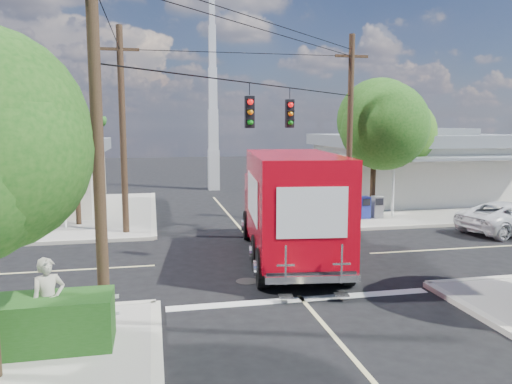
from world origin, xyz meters
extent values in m
plane|color=black|center=(0.00, 0.00, 0.00)|extent=(120.00, 120.00, 0.00)
cube|color=#A6A096|center=(11.00, 11.00, 0.07)|extent=(14.00, 14.00, 0.14)
cube|color=beige|center=(4.00, 11.00, 0.07)|extent=(0.25, 14.00, 0.14)
cube|color=beige|center=(11.00, 4.00, 0.07)|extent=(14.00, 0.25, 0.14)
cube|color=#A6A096|center=(-11.00, 11.00, 0.07)|extent=(14.00, 14.00, 0.14)
cube|color=beige|center=(-4.00, 11.00, 0.07)|extent=(0.25, 14.00, 0.14)
cube|color=beige|center=(0.00, 10.00, 0.01)|extent=(0.12, 12.00, 0.01)
cube|color=beige|center=(10.00, 0.00, 0.01)|extent=(12.00, 0.12, 0.01)
cube|color=silver|center=(0.00, -4.30, 0.01)|extent=(7.50, 0.40, 0.01)
cube|color=silver|center=(12.50, 12.00, 1.84)|extent=(11.00, 8.00, 3.40)
cube|color=slate|center=(12.50, 12.00, 3.89)|extent=(11.80, 8.80, 0.70)
cube|color=slate|center=(12.50, 12.00, 4.39)|extent=(6.05, 4.40, 0.50)
cube|color=slate|center=(12.50, 7.10, 3.04)|extent=(9.90, 1.80, 0.15)
cylinder|color=silver|center=(8.10, 6.30, 1.59)|extent=(0.12, 0.12, 2.90)
cube|color=beige|center=(-12.00, 12.50, 1.74)|extent=(10.00, 8.00, 3.20)
cube|color=slate|center=(-12.00, 12.50, 3.69)|extent=(10.80, 8.80, 0.70)
cube|color=slate|center=(-12.00, 12.50, 4.19)|extent=(5.50, 4.40, 0.50)
cylinder|color=silver|center=(-8.00, 6.80, 1.49)|extent=(0.12, 0.12, 2.70)
cube|color=silver|center=(0.50, 20.00, 1.50)|extent=(0.80, 0.80, 3.00)
cube|color=silver|center=(0.50, 20.00, 4.50)|extent=(0.70, 0.70, 3.00)
cube|color=silver|center=(0.50, 20.00, 7.50)|extent=(0.60, 0.60, 3.00)
cube|color=silver|center=(0.50, 20.00, 10.50)|extent=(0.50, 0.50, 3.00)
cube|color=silver|center=(0.50, 20.00, 13.50)|extent=(0.40, 0.40, 3.00)
cylinder|color=#422D1C|center=(7.20, 6.80, 2.19)|extent=(0.28, 0.28, 4.10)
sphere|color=#184D12|center=(7.20, 6.80, 4.75)|extent=(4.10, 4.10, 4.10)
sphere|color=#184D12|center=(6.80, 7.00, 5.00)|extent=(3.33, 3.33, 3.33)
sphere|color=#184D12|center=(7.55, 6.50, 4.62)|extent=(3.58, 3.58, 3.58)
cylinder|color=#422D1C|center=(9.80, 9.00, 1.93)|extent=(0.28, 0.28, 3.58)
sphere|color=#2F6914|center=(9.80, 9.00, 4.17)|extent=(3.58, 3.58, 3.58)
sphere|color=#2F6914|center=(9.40, 9.20, 4.40)|extent=(2.91, 2.91, 2.91)
sphere|color=#2F6914|center=(10.15, 8.70, 4.06)|extent=(3.14, 3.14, 3.14)
cylinder|color=#422D1C|center=(-7.50, 7.50, 2.64)|extent=(0.24, 0.24, 5.00)
cone|color=#25641E|center=(-6.60, 7.50, 5.24)|extent=(0.50, 2.06, 0.98)
cone|color=#25641E|center=(-6.94, 8.20, 5.24)|extent=(1.92, 1.68, 0.98)
cone|color=#25641E|center=(-7.70, 8.38, 5.24)|extent=(2.12, 0.95, 0.98)
cone|color=#25641E|center=(-8.31, 7.89, 5.24)|extent=(1.34, 2.07, 0.98)
cone|color=#25641E|center=(-8.31, 7.11, 5.24)|extent=(1.34, 2.07, 0.98)
cone|color=#25641E|center=(-7.70, 6.62, 5.24)|extent=(2.12, 0.95, 0.98)
cone|color=#25641E|center=(-6.94, 6.80, 5.24)|extent=(1.92, 1.68, 0.98)
cylinder|color=#422D1C|center=(-9.50, 9.00, 2.44)|extent=(0.24, 0.24, 4.60)
cone|color=#25641E|center=(-8.60, 9.00, 4.84)|extent=(0.50, 2.06, 0.98)
cone|color=#25641E|center=(-8.94, 9.70, 4.84)|extent=(1.92, 1.68, 0.98)
cone|color=#25641E|center=(-9.70, 9.88, 4.84)|extent=(2.12, 0.95, 0.98)
cone|color=#25641E|center=(-10.31, 9.39, 4.84)|extent=(1.34, 2.07, 0.98)
cone|color=#25641E|center=(-10.31, 8.61, 4.84)|extent=(1.34, 2.07, 0.98)
cone|color=#25641E|center=(-9.70, 8.12, 4.84)|extent=(2.12, 0.95, 0.98)
cone|color=#25641E|center=(-8.94, 8.30, 4.84)|extent=(1.92, 1.68, 0.98)
cylinder|color=#473321|center=(-5.20, -5.20, 4.50)|extent=(0.28, 0.28, 9.00)
cylinder|color=#473321|center=(5.20, 5.20, 4.50)|extent=(0.28, 0.28, 9.00)
cube|color=#473321|center=(5.20, 5.20, 8.00)|extent=(1.60, 0.12, 0.12)
cylinder|color=#473321|center=(-5.20, 5.20, 4.50)|extent=(0.28, 0.28, 9.00)
cube|color=#473321|center=(-5.20, 5.20, 8.00)|extent=(1.60, 0.12, 0.12)
cylinder|color=black|center=(0.00, 0.00, 6.20)|extent=(10.43, 10.43, 0.04)
cube|color=black|center=(-0.80, -0.80, 5.25)|extent=(0.30, 0.24, 1.05)
sphere|color=red|center=(-0.80, -0.94, 5.58)|extent=(0.20, 0.20, 0.20)
cube|color=black|center=(1.10, 1.10, 5.25)|extent=(0.30, 0.24, 1.05)
sphere|color=red|center=(1.10, 0.96, 5.58)|extent=(0.20, 0.20, 0.20)
cube|color=silver|center=(-5.00, -5.60, 0.64)|extent=(0.09, 0.06, 1.00)
cube|color=red|center=(5.80, 6.20, 0.69)|extent=(0.50, 0.50, 1.10)
cube|color=navy|center=(6.50, 6.20, 0.69)|extent=(0.50, 0.50, 1.10)
cube|color=slate|center=(7.20, 6.20, 0.69)|extent=(0.50, 0.50, 1.10)
cube|color=black|center=(0.79, -0.04, 0.61)|extent=(3.56, 8.86, 0.28)
cube|color=red|center=(1.20, 3.31, 1.49)|extent=(2.86, 2.18, 2.43)
cube|color=black|center=(1.29, 4.08, 1.93)|extent=(2.34, 0.55, 1.05)
cube|color=silver|center=(1.32, 4.30, 0.72)|extent=(2.54, 0.44, 0.39)
cube|color=red|center=(0.67, -1.03, 2.27)|extent=(3.51, 6.70, 3.21)
cube|color=white|center=(2.07, -1.20, 2.43)|extent=(0.50, 3.95, 1.44)
cube|color=white|center=(-0.72, -0.86, 2.43)|extent=(0.50, 3.95, 1.44)
cube|color=white|center=(0.29, -4.23, 2.43)|extent=(1.98, 0.26, 1.44)
cube|color=silver|center=(0.27, -4.37, 0.61)|extent=(2.67, 0.59, 0.20)
cube|color=silver|center=(-0.52, -4.42, 1.05)|extent=(0.50, 0.13, 1.11)
cube|color=silver|center=(1.02, -4.61, 1.05)|extent=(0.50, 0.13, 1.11)
cylinder|color=black|center=(-0.08, 3.30, 0.61)|extent=(0.50, 1.25, 1.22)
cylinder|color=black|center=(2.44, 2.99, 0.61)|extent=(0.50, 1.25, 1.22)
cylinder|color=black|center=(-0.85, -3.07, 0.61)|extent=(0.50, 1.25, 1.22)
cylinder|color=black|center=(1.67, -3.37, 0.61)|extent=(0.50, 1.25, 1.22)
imported|color=silver|center=(11.80, 2.15, 0.70)|extent=(5.45, 3.37, 1.41)
imported|color=#BBB2A0|center=(-6.23, -6.24, 1.09)|extent=(0.82, 0.71, 1.90)
camera|label=1|loc=(-3.98, -17.13, 4.81)|focal=35.00mm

